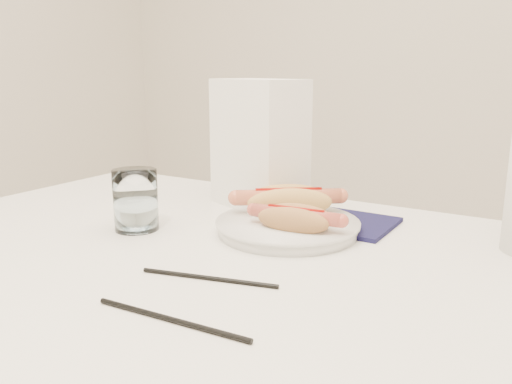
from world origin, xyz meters
The scene contains 9 objects.
table centered at (0.00, 0.00, 0.69)m, with size 1.20×0.80×0.75m.
plate centered at (0.05, 0.13, 0.76)m, with size 0.23×0.23×0.02m, color white.
hotdog_left centered at (0.03, 0.18, 0.79)m, with size 0.17×0.15×0.05m.
hotdog_right centered at (0.08, 0.10, 0.79)m, with size 0.15×0.07×0.04m.
water_glass centered at (-0.18, 0.02, 0.80)m, with size 0.08×0.08×0.10m, color white.
chopstick_near centered at (0.06, -0.10, 0.75)m, with size 0.01×0.01×0.19m, color black.
chopstick_far centered at (0.09, -0.22, 0.75)m, with size 0.01×0.01×0.20m, color black.
napkin_box centered at (-0.08, 0.26, 0.88)m, with size 0.19×0.11×0.25m, color white.
navy_napkin centered at (0.12, 0.23, 0.75)m, with size 0.15×0.15×0.01m, color #121136.
Camera 1 is at (0.44, -0.62, 1.02)m, focal length 36.47 mm.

